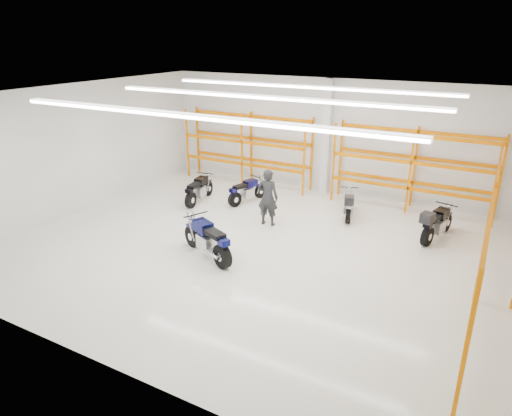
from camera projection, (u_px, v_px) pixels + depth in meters
The scene contains 12 objects.
ground at pixel (255, 247), 13.80m from camera, with size 14.00×14.00×0.00m, color silver.
room_shell at pixel (255, 140), 12.65m from camera, with size 14.02×12.02×4.51m.
motorcycle_main at pixel (208, 241), 12.95m from camera, with size 2.21×1.18×1.16m.
motorcycle_back_a at pixel (198, 191), 17.31m from camera, with size 0.68×2.06×1.01m.
motorcycle_back_b at pixel (246, 192), 17.29m from camera, with size 0.82×1.88×0.94m.
motorcycle_back_c at pixel (349, 205), 15.85m from camera, with size 0.89×1.94×1.02m.
motorcycle_back_d at pixel (436, 224), 14.10m from camera, with size 0.90×2.16×1.12m.
standing_man at pixel (268, 197), 15.11m from camera, with size 0.71×0.46×1.94m, color black.
structural_column at pixel (326, 138), 17.77m from camera, with size 0.32×0.32×4.50m, color white.
pallet_racking_back_left at pixel (247, 142), 19.17m from camera, with size 5.67×0.87×3.00m.
pallet_racking_back_right at pixel (413, 162), 16.13m from camera, with size 5.67×0.87×3.00m.
pallet_racking_side at pixel (507, 235), 10.25m from camera, with size 0.87×9.07×3.00m.
Camera 1 is at (6.00, -10.92, 6.04)m, focal length 32.00 mm.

